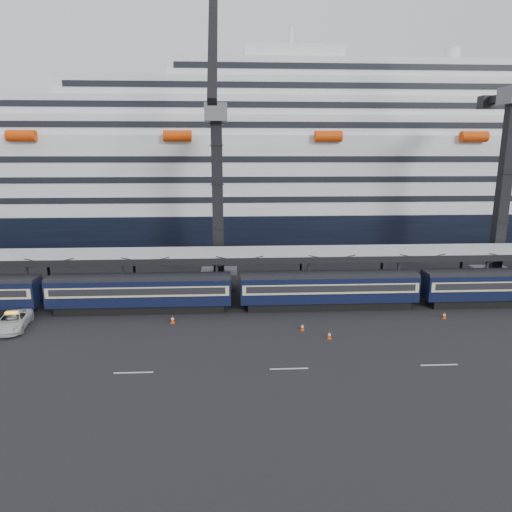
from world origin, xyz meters
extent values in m
plane|color=black|center=(0.00, 0.00, 0.00)|extent=(260.00, 260.00, 0.00)
cube|color=beige|center=(-26.00, -4.00, 0.01)|extent=(3.00, 0.15, 0.02)
cube|color=beige|center=(-14.00, -4.00, 0.01)|extent=(3.00, 0.15, 0.02)
cube|color=beige|center=(-2.00, -4.00, 0.01)|extent=(3.00, 0.15, 0.02)
cube|color=black|center=(-28.00, 10.00, 0.45)|extent=(17.48, 2.40, 0.90)
cube|color=black|center=(-28.00, 10.00, 2.25)|extent=(19.00, 2.80, 2.70)
cube|color=beige|center=(-28.00, 10.00, 2.55)|extent=(18.62, 2.92, 1.05)
cube|color=black|center=(-28.00, 10.00, 2.60)|extent=(17.86, 2.98, 0.70)
cube|color=black|center=(-28.00, 10.00, 3.75)|extent=(19.00, 2.50, 0.35)
cube|color=black|center=(-8.00, 10.00, 0.45)|extent=(17.48, 2.40, 0.90)
cube|color=black|center=(-8.00, 10.00, 2.25)|extent=(19.00, 2.80, 2.70)
cube|color=beige|center=(-8.00, 10.00, 2.55)|extent=(18.62, 2.92, 1.05)
cube|color=black|center=(-8.00, 10.00, 2.60)|extent=(17.86, 2.98, 0.70)
cube|color=black|center=(-8.00, 10.00, 3.75)|extent=(19.00, 2.50, 0.35)
cube|color=black|center=(12.00, 10.00, 0.45)|extent=(17.48, 2.40, 0.90)
cube|color=black|center=(12.00, 10.00, 2.25)|extent=(19.00, 2.80, 2.70)
cube|color=beige|center=(12.00, 10.00, 2.55)|extent=(18.62, 2.92, 1.05)
cube|color=black|center=(12.00, 10.00, 2.60)|extent=(17.86, 2.98, 0.70)
cube|color=black|center=(12.00, 10.00, 3.75)|extent=(19.00, 2.50, 0.35)
cube|color=#95989D|center=(0.00, 14.00, 5.40)|extent=(130.00, 6.00, 0.25)
cube|color=black|center=(0.00, 11.00, 5.10)|extent=(130.00, 0.25, 0.70)
cube|color=black|center=(0.00, 17.00, 5.10)|extent=(130.00, 0.25, 0.70)
cube|color=black|center=(-40.00, 11.20, 2.70)|extent=(0.25, 0.25, 5.40)
cube|color=black|center=(-40.00, 16.80, 2.70)|extent=(0.25, 0.25, 5.40)
cube|color=black|center=(-30.00, 11.20, 2.70)|extent=(0.25, 0.25, 5.40)
cube|color=black|center=(-30.00, 16.80, 2.70)|extent=(0.25, 0.25, 5.40)
cube|color=black|center=(-20.00, 11.20, 2.70)|extent=(0.25, 0.25, 5.40)
cube|color=black|center=(-20.00, 16.80, 2.70)|extent=(0.25, 0.25, 5.40)
cube|color=black|center=(-10.00, 11.20, 2.70)|extent=(0.25, 0.25, 5.40)
cube|color=black|center=(-10.00, 16.80, 2.70)|extent=(0.25, 0.25, 5.40)
cube|color=black|center=(0.00, 11.20, 2.70)|extent=(0.25, 0.25, 5.40)
cube|color=black|center=(0.00, 16.80, 2.70)|extent=(0.25, 0.25, 5.40)
cube|color=black|center=(10.00, 11.20, 2.70)|extent=(0.25, 0.25, 5.40)
cube|color=black|center=(10.00, 16.80, 2.70)|extent=(0.25, 0.25, 5.40)
cube|color=black|center=(0.00, 46.00, 3.50)|extent=(200.00, 28.00, 7.00)
cube|color=silver|center=(0.00, 46.00, 13.00)|extent=(190.00, 26.88, 12.00)
cube|color=silver|center=(0.00, 46.00, 20.50)|extent=(160.00, 24.64, 3.00)
cube|color=black|center=(0.00, 33.63, 20.50)|extent=(153.60, 0.12, 0.90)
cube|color=silver|center=(0.00, 46.00, 23.50)|extent=(124.00, 21.84, 3.00)
cube|color=black|center=(0.00, 35.03, 23.50)|extent=(119.04, 0.12, 0.90)
cube|color=silver|center=(0.00, 46.00, 26.50)|extent=(90.00, 19.04, 3.00)
cube|color=black|center=(0.00, 36.43, 26.50)|extent=(86.40, 0.12, 0.90)
cube|color=silver|center=(0.00, 46.00, 29.50)|extent=(56.00, 16.24, 3.00)
cube|color=black|center=(0.00, 37.83, 29.50)|extent=(53.76, 0.12, 0.90)
cube|color=silver|center=(-8.00, 46.00, 32.00)|extent=(16.00, 12.00, 2.50)
cylinder|color=silver|center=(20.00, 46.00, 32.50)|extent=(2.80, 2.80, 3.00)
cylinder|color=#D83C06|center=(-48.00, 31.96, 18.80)|extent=(4.00, 1.60, 1.60)
cylinder|color=#D83C06|center=(-26.00, 31.96, 18.80)|extent=(4.00, 1.60, 1.60)
cylinder|color=#D83C06|center=(-4.00, 31.96, 18.80)|extent=(4.00, 1.60, 1.60)
cylinder|color=#D83C06|center=(18.00, 31.96, 18.80)|extent=(4.00, 1.60, 1.60)
cube|color=#4D5055|center=(-20.00, 19.00, 1.00)|extent=(4.50, 4.50, 2.00)
cube|color=black|center=(-20.00, 19.00, 11.00)|extent=(1.30, 1.30, 18.00)
cube|color=#4D5055|center=(-20.00, 19.00, 21.00)|extent=(2.60, 3.20, 2.00)
cube|color=black|center=(-20.00, 13.21, 27.89)|extent=(0.90, 12.26, 14.37)
cube|color=black|center=(-20.00, 21.52, 21.00)|extent=(0.90, 5.04, 0.90)
cube|color=black|center=(-20.00, 24.04, 20.80)|extent=(2.20, 1.60, 1.60)
cube|color=#4D5055|center=(15.00, 18.00, 1.00)|extent=(4.50, 4.50, 2.00)
cube|color=black|center=(15.00, 18.00, 12.00)|extent=(1.30, 1.30, 20.00)
cube|color=black|center=(15.00, 20.80, 23.00)|extent=(0.90, 5.60, 0.90)
cube|color=black|center=(15.00, 23.60, 22.80)|extent=(2.20, 1.60, 1.60)
imported|color=silver|center=(-39.32, 5.62, 0.78)|extent=(3.43, 5.97, 1.57)
cube|color=#D83C06|center=(-24.29, 6.33, 0.02)|extent=(0.42, 0.42, 0.04)
cone|color=#D83C06|center=(-24.29, 6.33, 0.44)|extent=(0.35, 0.35, 0.79)
cylinder|color=white|center=(-24.29, 6.33, 0.44)|extent=(0.30, 0.30, 0.13)
cube|color=#D83C06|center=(-9.61, 1.70, 0.02)|extent=(0.36, 0.36, 0.04)
cone|color=#D83C06|center=(-9.61, 1.70, 0.38)|extent=(0.31, 0.31, 0.69)
cylinder|color=white|center=(-9.61, 1.70, 0.38)|extent=(0.26, 0.26, 0.11)
cube|color=#D83C06|center=(-11.76, 3.80, 0.02)|extent=(0.37, 0.37, 0.04)
cone|color=#D83C06|center=(-11.76, 3.80, 0.39)|extent=(0.31, 0.31, 0.69)
cylinder|color=white|center=(-11.76, 3.80, 0.39)|extent=(0.26, 0.26, 0.12)
cube|color=#D83C06|center=(3.14, 6.16, 0.02)|extent=(0.37, 0.37, 0.04)
cone|color=#D83C06|center=(3.14, 6.16, 0.39)|extent=(0.31, 0.31, 0.71)
cylinder|color=white|center=(3.14, 6.16, 0.39)|extent=(0.26, 0.26, 0.12)
camera|label=1|loc=(-18.33, -36.53, 16.47)|focal=32.00mm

